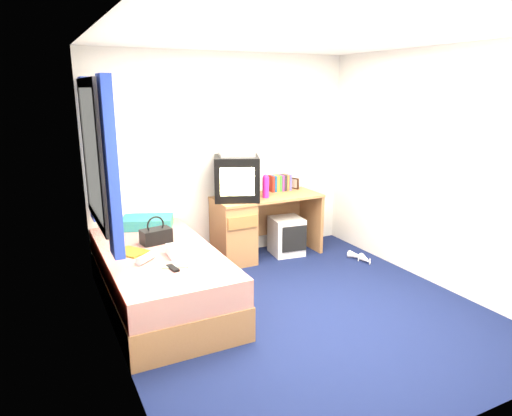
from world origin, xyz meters
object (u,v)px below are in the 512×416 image
vcr (236,153)px  picture_frame (295,183)px  towel (183,250)px  white_heels (361,258)px  pink_water_bottle (266,187)px  bed (161,278)px  desk (246,226)px  water_bottle (146,258)px  storage_cube (286,236)px  crt_tv (237,178)px  pillow (148,222)px  colour_swatch_fan (176,267)px  magazine (131,252)px  handbag (156,235)px  aerosol_can (255,189)px  remote_control (173,268)px

vcr → picture_frame: vcr is taller
vcr → towel: (-0.96, -0.95, -0.70)m
white_heels → towel: bearing=-173.9°
pink_water_bottle → towel: 1.58m
bed → vcr: size_ratio=5.17×
desk → water_bottle: bearing=-145.8°
storage_cube → water_bottle: size_ratio=2.30×
desk → towel: bearing=-138.7°
vcr → water_bottle: size_ratio=1.93×
crt_tv → desk: bearing=22.7°
pillow → colour_swatch_fan: pillow is taller
water_bottle → white_heels: (2.60, 0.26, -0.54)m
pink_water_bottle → magazine: bearing=-160.9°
white_heels → colour_swatch_fan: bearing=-168.4°
handbag → magazine: handbag is taller
aerosol_can → white_heels: (1.05, -0.74, -0.79)m
aerosol_can → white_heels: aerosol_can is taller
aerosol_can → colour_swatch_fan: 1.86m
desk → picture_frame: bearing=12.8°
water_bottle → remote_control: size_ratio=1.25×
colour_swatch_fan → remote_control: size_ratio=1.38×
white_heels → desk: bearing=149.2°
remote_control → storage_cube: bearing=24.3°
storage_cube → aerosol_can: (-0.38, 0.11, 0.60)m
bed → white_heels: bearing=0.8°
storage_cube → picture_frame: size_ratio=3.29×
desk → aerosol_can: aerosol_can is taller
bed → magazine: magazine is taller
towel → crt_tv: bearing=44.6°
pillow → magazine: bearing=-114.8°
magazine → water_bottle: size_ratio=1.40×
magazine → remote_control: (0.23, -0.55, 0.00)m
water_bottle → vcr: bearing=36.6°
pink_water_bottle → bed: bearing=-155.9°
pillow → handbag: (-0.05, -0.55, 0.02)m
vcr → magazine: (-1.37, -0.68, -0.74)m
crt_tv → storage_cube: bearing=15.3°
water_bottle → colour_swatch_fan: size_ratio=0.91×
towel → magazine: bearing=147.0°
pink_water_bottle → water_bottle: size_ratio=1.22×
picture_frame → crt_tv: bearing=173.6°
desk → white_heels: 1.42m
desk → handbag: size_ratio=4.25×
water_bottle → colour_swatch_fan: bearing=-50.7°
towel → vcr: bearing=44.7°
aerosol_can → bed: bearing=-150.9°
pillow → storage_cube: size_ratio=1.13×
aerosol_can → remote_control: 1.90m
pillow → vcr: 1.25m
pillow → desk: 1.17m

